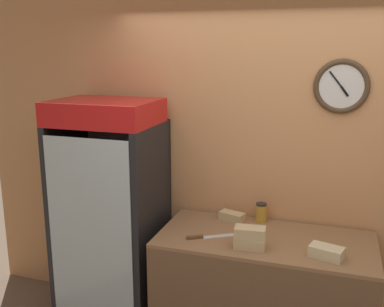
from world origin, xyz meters
The scene contains 9 objects.
wall_back centered at (0.00, 1.32, 1.36)m, with size 5.20×0.10×2.70m.
prep_counter centered at (0.00, 0.91, 0.46)m, with size 1.51×0.72×0.92m.
beverage_cooler centered at (-1.23, 0.99, 1.01)m, with size 0.77×0.66×1.85m.
sandwich_stack_bottom centered at (-0.07, 0.71, 0.96)m, with size 0.21×0.13×0.07m.
sandwich_stack_middle centered at (-0.07, 0.71, 1.03)m, with size 0.22×0.13×0.07m.
sandwich_flat_left centered at (-0.30, 1.16, 0.95)m, with size 0.21×0.15×0.06m.
sandwich_flat_right centered at (0.42, 0.73, 0.96)m, with size 0.23×0.17×0.08m.
chefs_knife centered at (-0.41, 0.78, 0.93)m, with size 0.32×0.22×0.02m.
condiment_jar centered at (-0.08, 1.21, 0.99)m, with size 0.09×0.09×0.15m.
Camera 1 is at (0.43, -2.04, 2.24)m, focal length 42.00 mm.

